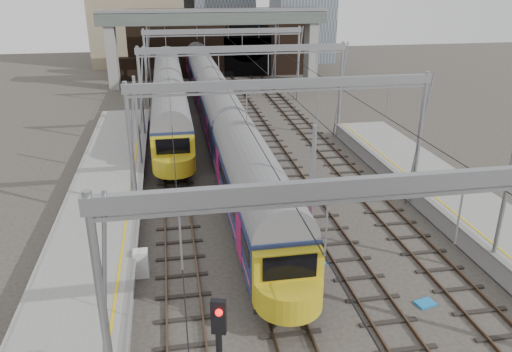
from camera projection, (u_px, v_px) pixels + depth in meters
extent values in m
plane|color=#38332D|center=(321.00, 291.00, 21.97)|extent=(160.00, 160.00, 0.00)
cube|color=gray|center=(87.00, 272.00, 22.40)|extent=(4.20, 55.00, 1.10)
cube|color=slate|center=(133.00, 258.00, 22.55)|extent=(0.35, 55.00, 0.12)
cube|color=gold|center=(121.00, 258.00, 22.44)|extent=(0.12, 55.00, 0.01)
cube|color=#4C3828|center=(164.00, 175.00, 34.56)|extent=(0.08, 80.00, 0.16)
cube|color=#4C3828|center=(185.00, 174.00, 34.80)|extent=(0.08, 80.00, 0.16)
cube|color=black|center=(175.00, 175.00, 34.71)|extent=(2.40, 80.00, 0.14)
cube|color=#4C3828|center=(222.00, 171.00, 35.21)|extent=(0.08, 80.00, 0.16)
cube|color=#4C3828|center=(242.00, 170.00, 35.45)|extent=(0.08, 80.00, 0.16)
cube|color=black|center=(232.00, 172.00, 35.36)|extent=(2.40, 80.00, 0.14)
cube|color=#4C3828|center=(277.00, 168.00, 35.86)|extent=(0.08, 80.00, 0.16)
cube|color=#4C3828|center=(296.00, 167.00, 36.10)|extent=(0.08, 80.00, 0.16)
cube|color=black|center=(287.00, 168.00, 36.01)|extent=(2.40, 80.00, 0.14)
cube|color=#4C3828|center=(330.00, 165.00, 36.51)|extent=(0.08, 80.00, 0.16)
cube|color=#4C3828|center=(349.00, 163.00, 36.75)|extent=(0.08, 80.00, 0.16)
cube|color=black|center=(340.00, 165.00, 36.66)|extent=(2.40, 80.00, 0.14)
cylinder|color=gray|center=(105.00, 324.00, 13.67)|extent=(0.24, 0.24, 8.00)
cube|color=gray|center=(399.00, 183.00, 13.67)|extent=(16.80, 0.28, 0.50)
cylinder|color=gray|center=(132.00, 156.00, 26.47)|extent=(0.24, 0.24, 8.00)
cylinder|color=gray|center=(419.00, 140.00, 29.14)|extent=(0.24, 0.24, 8.00)
cube|color=gray|center=(284.00, 84.00, 26.47)|extent=(16.80, 0.28, 0.50)
cylinder|color=gray|center=(141.00, 98.00, 39.27)|extent=(0.24, 0.24, 8.00)
cylinder|color=gray|center=(340.00, 90.00, 41.94)|extent=(0.24, 0.24, 8.00)
cube|color=gray|center=(244.00, 49.00, 39.27)|extent=(16.80, 0.28, 0.50)
cylinder|color=gray|center=(146.00, 68.00, 52.07)|extent=(0.24, 0.24, 8.00)
cylinder|color=gray|center=(298.00, 64.00, 54.74)|extent=(0.24, 0.24, 8.00)
cube|color=gray|center=(223.00, 31.00, 52.07)|extent=(16.80, 0.28, 0.50)
cylinder|color=gray|center=(149.00, 52.00, 63.04)|extent=(0.24, 0.24, 8.00)
cylinder|color=gray|center=(275.00, 49.00, 65.71)|extent=(0.24, 0.24, 8.00)
cube|color=gray|center=(212.00, 22.00, 63.04)|extent=(16.80, 0.28, 0.50)
cube|color=black|center=(170.00, 98.00, 32.67)|extent=(0.03, 80.00, 0.03)
cube|color=black|center=(230.00, 95.00, 33.32)|extent=(0.03, 80.00, 0.03)
cube|color=black|center=(288.00, 93.00, 33.97)|extent=(0.03, 80.00, 0.03)
cube|color=black|center=(344.00, 91.00, 34.62)|extent=(0.03, 80.00, 0.03)
cube|color=black|center=(225.00, 43.00, 68.17)|extent=(26.00, 2.00, 9.00)
cube|color=black|center=(248.00, 57.00, 68.43)|extent=(6.50, 0.10, 5.20)
cylinder|color=black|center=(248.00, 38.00, 67.47)|extent=(6.50, 0.10, 6.50)
cube|color=black|center=(137.00, 69.00, 66.42)|extent=(6.00, 1.50, 3.00)
cube|color=gray|center=(112.00, 55.00, 60.48)|extent=(1.20, 2.50, 8.20)
cube|color=gray|center=(311.00, 50.00, 64.54)|extent=(1.20, 2.50, 8.20)
cube|color=#535E58|center=(214.00, 18.00, 60.99)|extent=(28.00, 3.00, 1.40)
cube|color=gray|center=(214.00, 10.00, 60.65)|extent=(28.00, 3.00, 0.30)
cube|color=gray|center=(185.00, 0.00, 91.45)|extent=(18.00, 14.00, 18.00)
cube|color=black|center=(211.00, 113.00, 49.48)|extent=(2.19, 64.78, 0.70)
cube|color=#131B44|center=(211.00, 94.00, 48.78)|extent=(2.78, 64.78, 2.48)
cylinder|color=slate|center=(210.00, 81.00, 48.32)|extent=(2.73, 64.28, 2.73)
cube|color=black|center=(210.00, 90.00, 48.63)|extent=(2.80, 63.58, 0.75)
cube|color=#C53D66|center=(211.00, 101.00, 49.04)|extent=(2.80, 63.78, 0.12)
cube|color=gold|center=(288.00, 278.00, 19.06)|extent=(2.73, 0.60, 2.28)
cube|color=black|center=(290.00, 267.00, 18.69)|extent=(2.09, 0.08, 0.99)
cube|color=black|center=(171.00, 116.00, 48.25)|extent=(2.25, 33.19, 0.70)
cube|color=#131B44|center=(169.00, 96.00, 47.53)|extent=(2.87, 33.19, 2.56)
cylinder|color=slate|center=(168.00, 83.00, 47.05)|extent=(2.81, 32.69, 2.81)
cube|color=black|center=(169.00, 92.00, 47.38)|extent=(2.89, 31.99, 0.77)
cube|color=#C53D66|center=(170.00, 104.00, 47.80)|extent=(2.89, 32.19, 0.12)
cube|color=gold|center=(173.00, 154.00, 32.26)|extent=(2.81, 0.60, 2.36)
cube|color=black|center=(173.00, 146.00, 31.87)|extent=(2.15, 0.08, 1.02)
cube|color=black|center=(219.00, 317.00, 12.55)|extent=(0.42, 0.28, 0.98)
sphere|color=red|center=(219.00, 313.00, 12.36)|extent=(0.20, 0.20, 0.20)
cylinder|color=black|center=(296.00, 260.00, 20.32)|extent=(0.14, 0.14, 4.26)
cube|color=black|center=(298.00, 221.00, 19.47)|extent=(0.35, 0.25, 0.80)
sphere|color=red|center=(299.00, 218.00, 19.29)|extent=(0.16, 0.16, 0.16)
cube|color=silver|center=(141.00, 263.00, 22.84)|extent=(0.67, 0.56, 1.32)
cube|color=#1874BA|center=(315.00, 262.00, 24.06)|extent=(1.03, 0.78, 0.11)
cube|color=#1874BA|center=(302.00, 251.00, 25.04)|extent=(0.98, 0.86, 0.10)
cube|color=#1874BA|center=(425.00, 303.00, 21.06)|extent=(0.92, 0.74, 0.10)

